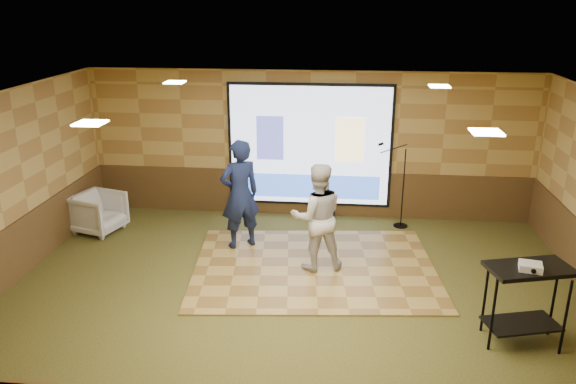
# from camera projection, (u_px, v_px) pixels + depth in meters

# --- Properties ---
(ground) EXTENTS (9.00, 9.00, 0.00)m
(ground) POSITION_uv_depth(u_px,v_px,m) (293.00, 297.00, 8.57)
(ground) COLOR #2B391A
(ground) RESTS_ON ground
(room_shell) EXTENTS (9.04, 7.04, 3.02)m
(room_shell) POSITION_uv_depth(u_px,v_px,m) (294.00, 165.00, 7.89)
(room_shell) COLOR tan
(room_shell) RESTS_ON ground
(wainscot_back) EXTENTS (9.00, 0.04, 0.95)m
(wainscot_back) POSITION_uv_depth(u_px,v_px,m) (309.00, 193.00, 11.69)
(wainscot_back) COLOR #52351B
(wainscot_back) RESTS_ON ground
(wainscot_left) EXTENTS (0.04, 7.00, 0.95)m
(wainscot_left) POSITION_uv_depth(u_px,v_px,m) (11.00, 256.00, 8.85)
(wainscot_left) COLOR #52351B
(wainscot_left) RESTS_ON ground
(projector_screen) EXTENTS (3.32, 0.06, 2.52)m
(projector_screen) POSITION_uv_depth(u_px,v_px,m) (310.00, 147.00, 11.32)
(projector_screen) COLOR black
(projector_screen) RESTS_ON room_shell
(downlight_nw) EXTENTS (0.32, 0.32, 0.02)m
(downlight_nw) POSITION_uv_depth(u_px,v_px,m) (175.00, 82.00, 9.50)
(downlight_nw) COLOR beige
(downlight_nw) RESTS_ON room_shell
(downlight_ne) EXTENTS (0.32, 0.32, 0.02)m
(downlight_ne) POSITION_uv_depth(u_px,v_px,m) (439.00, 86.00, 9.08)
(downlight_ne) COLOR beige
(downlight_ne) RESTS_ON room_shell
(downlight_sw) EXTENTS (0.32, 0.32, 0.02)m
(downlight_sw) POSITION_uv_depth(u_px,v_px,m) (90.00, 123.00, 6.40)
(downlight_sw) COLOR beige
(downlight_sw) RESTS_ON room_shell
(downlight_se) EXTENTS (0.32, 0.32, 0.02)m
(downlight_se) POSITION_uv_depth(u_px,v_px,m) (486.00, 132.00, 5.98)
(downlight_se) COLOR beige
(downlight_se) RESTS_ON room_shell
(dance_floor) EXTENTS (4.31, 3.45, 0.03)m
(dance_floor) POSITION_uv_depth(u_px,v_px,m) (314.00, 267.00, 9.49)
(dance_floor) COLOR #A6843C
(dance_floor) RESTS_ON ground
(player_left) EXTENTS (0.87, 0.79, 1.99)m
(player_left) POSITION_uv_depth(u_px,v_px,m) (240.00, 194.00, 9.96)
(player_left) COLOR #151E42
(player_left) RESTS_ON dance_floor
(player_right) EXTENTS (1.02, 0.88, 1.82)m
(player_right) POSITION_uv_depth(u_px,v_px,m) (317.00, 217.00, 9.16)
(player_right) COLOR beige
(player_right) RESTS_ON dance_floor
(av_table) EXTENTS (1.05, 0.55, 1.11)m
(av_table) POSITION_uv_depth(u_px,v_px,m) (527.00, 288.00, 7.19)
(av_table) COLOR black
(av_table) RESTS_ON ground
(projector) EXTENTS (0.32, 0.28, 0.09)m
(projector) POSITION_uv_depth(u_px,v_px,m) (531.00, 267.00, 6.99)
(projector) COLOR white
(projector) RESTS_ON av_table
(mic_stand) EXTENTS (0.67, 0.28, 1.72)m
(mic_stand) POSITION_uv_depth(u_px,v_px,m) (399.00, 203.00, 11.07)
(mic_stand) COLOR black
(mic_stand) RESTS_ON ground
(banquet_chair) EXTENTS (1.05, 1.03, 0.77)m
(banquet_chair) POSITION_uv_depth(u_px,v_px,m) (99.00, 213.00, 10.87)
(banquet_chair) COLOR gray
(banquet_chair) RESTS_ON ground
(duffel_bag) EXTENTS (0.46, 0.38, 0.25)m
(duffel_bag) POSITION_uv_depth(u_px,v_px,m) (323.00, 216.00, 11.43)
(duffel_bag) COLOR black
(duffel_bag) RESTS_ON ground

